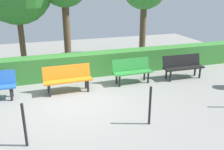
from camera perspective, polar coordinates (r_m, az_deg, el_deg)
name	(u,v)px	position (r m, az deg, el deg)	size (l,w,h in m)	color
ground_plane	(74,101)	(7.54, -8.85, -5.93)	(18.27, 18.27, 0.00)	gray
bench_black	(183,65)	(9.54, 15.98, 2.13)	(1.55, 0.49, 0.86)	black
bench_green	(132,70)	(8.72, 4.59, 1.20)	(1.40, 0.49, 0.86)	#2D8C38
bench_orange	(68,78)	(8.06, -10.21, -0.59)	(1.53, 0.49, 0.86)	orange
hedge_row	(90,64)	(9.50, -5.20, 2.46)	(14.27, 0.66, 0.87)	#387F33
railing_post_mid	(150,106)	(6.11, 8.73, -7.02)	(0.06, 0.06, 1.00)	black
railing_post_far	(24,125)	(5.56, -19.51, -10.85)	(0.06, 0.06, 1.00)	black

